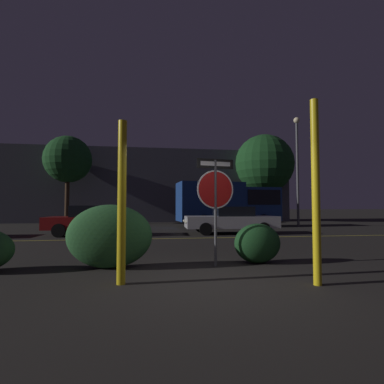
{
  "coord_description": "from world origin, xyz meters",
  "views": [
    {
      "loc": [
        -1.17,
        -5.18,
        1.35
      ],
      "look_at": [
        0.25,
        4.42,
        1.82
      ],
      "focal_mm": 28.0,
      "sensor_mm": 36.0,
      "label": 1
    }
  ],
  "objects_px": {
    "passing_car_1": "(94,220)",
    "street_lamp": "(297,160)",
    "yellow_pole_left": "(122,201)",
    "tree_1": "(264,164)",
    "tree_0": "(68,160)",
    "delivery_truck": "(230,202)",
    "stop_sign": "(215,190)",
    "hedge_bush_1": "(110,236)",
    "yellow_pole_right": "(316,191)",
    "passing_car_2": "(231,220)",
    "hedge_bush_2": "(257,243)"
  },
  "relations": [
    {
      "from": "hedge_bush_1",
      "to": "hedge_bush_2",
      "type": "bearing_deg",
      "value": 1.61
    },
    {
      "from": "hedge_bush_1",
      "to": "passing_car_2",
      "type": "height_order",
      "value": "hedge_bush_1"
    },
    {
      "from": "street_lamp",
      "to": "yellow_pole_right",
      "type": "bearing_deg",
      "value": -116.85
    },
    {
      "from": "passing_car_2",
      "to": "yellow_pole_right",
      "type": "bearing_deg",
      "value": 175.25
    },
    {
      "from": "hedge_bush_2",
      "to": "tree_0",
      "type": "bearing_deg",
      "value": 117.12
    },
    {
      "from": "passing_car_1",
      "to": "tree_1",
      "type": "height_order",
      "value": "tree_1"
    },
    {
      "from": "yellow_pole_right",
      "to": "tree_0",
      "type": "relative_size",
      "value": 0.48
    },
    {
      "from": "yellow_pole_right",
      "to": "tree_1",
      "type": "distance_m",
      "value": 22.09
    },
    {
      "from": "yellow_pole_right",
      "to": "street_lamp",
      "type": "relative_size",
      "value": 0.44
    },
    {
      "from": "yellow_pole_right",
      "to": "street_lamp",
      "type": "bearing_deg",
      "value": 63.15
    },
    {
      "from": "hedge_bush_2",
      "to": "delivery_truck",
      "type": "xyz_separation_m",
      "value": [
        2.84,
        12.53,
        1.15
      ]
    },
    {
      "from": "yellow_pole_left",
      "to": "passing_car_2",
      "type": "xyz_separation_m",
      "value": [
        4.57,
        9.11,
        -0.76
      ]
    },
    {
      "from": "passing_car_2",
      "to": "delivery_truck",
      "type": "xyz_separation_m",
      "value": [
        1.32,
        4.92,
        0.94
      ]
    },
    {
      "from": "stop_sign",
      "to": "yellow_pole_left",
      "type": "distance_m",
      "value": 2.39
    },
    {
      "from": "yellow_pole_left",
      "to": "tree_0",
      "type": "distance_m",
      "value": 19.56
    },
    {
      "from": "hedge_bush_1",
      "to": "passing_car_1",
      "type": "bearing_deg",
      "value": 102.06
    },
    {
      "from": "yellow_pole_right",
      "to": "passing_car_2",
      "type": "relative_size",
      "value": 0.7
    },
    {
      "from": "hedge_bush_1",
      "to": "tree_0",
      "type": "relative_size",
      "value": 0.27
    },
    {
      "from": "yellow_pole_right",
      "to": "passing_car_1",
      "type": "xyz_separation_m",
      "value": [
        -5.37,
        9.72,
        -0.93
      ]
    },
    {
      "from": "passing_car_1",
      "to": "tree_1",
      "type": "relative_size",
      "value": 0.58
    },
    {
      "from": "yellow_pole_left",
      "to": "hedge_bush_2",
      "type": "distance_m",
      "value": 3.54
    },
    {
      "from": "stop_sign",
      "to": "passing_car_1",
      "type": "bearing_deg",
      "value": 108.6
    },
    {
      "from": "passing_car_2",
      "to": "hedge_bush_2",
      "type": "bearing_deg",
      "value": 171.17
    },
    {
      "from": "hedge_bush_1",
      "to": "street_lamp",
      "type": "bearing_deg",
      "value": 47.87
    },
    {
      "from": "hedge_bush_2",
      "to": "tree_0",
      "type": "xyz_separation_m",
      "value": [
        -8.66,
        16.9,
        4.45
      ]
    },
    {
      "from": "yellow_pole_right",
      "to": "street_lamp",
      "type": "height_order",
      "value": "street_lamp"
    },
    {
      "from": "delivery_truck",
      "to": "yellow_pole_right",
      "type": "bearing_deg",
      "value": -14.32
    },
    {
      "from": "passing_car_1",
      "to": "street_lamp",
      "type": "height_order",
      "value": "street_lamp"
    },
    {
      "from": "passing_car_1",
      "to": "passing_car_2",
      "type": "height_order",
      "value": "passing_car_1"
    },
    {
      "from": "stop_sign",
      "to": "tree_0",
      "type": "relative_size",
      "value": 0.36
    },
    {
      "from": "yellow_pole_left",
      "to": "street_lamp",
      "type": "relative_size",
      "value": 0.39
    },
    {
      "from": "passing_car_1",
      "to": "tree_0",
      "type": "relative_size",
      "value": 0.67
    },
    {
      "from": "stop_sign",
      "to": "tree_0",
      "type": "bearing_deg",
      "value": 105.51
    },
    {
      "from": "passing_car_2",
      "to": "tree_1",
      "type": "relative_size",
      "value": 0.6
    },
    {
      "from": "passing_car_1",
      "to": "street_lamp",
      "type": "relative_size",
      "value": 0.61
    },
    {
      "from": "passing_car_2",
      "to": "street_lamp",
      "type": "xyz_separation_m",
      "value": [
        5.76,
        4.12,
        3.8
      ]
    },
    {
      "from": "tree_1",
      "to": "delivery_truck",
      "type": "bearing_deg",
      "value": -129.23
    },
    {
      "from": "hedge_bush_1",
      "to": "hedge_bush_2",
      "type": "distance_m",
      "value": 3.43
    },
    {
      "from": "delivery_truck",
      "to": "tree_0",
      "type": "bearing_deg",
      "value": -115.28
    },
    {
      "from": "street_lamp",
      "to": "tree_0",
      "type": "distance_m",
      "value": 16.76
    },
    {
      "from": "hedge_bush_2",
      "to": "street_lamp",
      "type": "xyz_separation_m",
      "value": [
        7.28,
        11.73,
        4.01
      ]
    },
    {
      "from": "yellow_pole_left",
      "to": "tree_0",
      "type": "bearing_deg",
      "value": 106.93
    },
    {
      "from": "passing_car_1",
      "to": "hedge_bush_2",
      "type": "bearing_deg",
      "value": 36.94
    },
    {
      "from": "yellow_pole_left",
      "to": "tree_1",
      "type": "relative_size",
      "value": 0.37
    },
    {
      "from": "tree_0",
      "to": "hedge_bush_1",
      "type": "bearing_deg",
      "value": -72.87
    },
    {
      "from": "delivery_truck",
      "to": "tree_0",
      "type": "relative_size",
      "value": 1.02
    },
    {
      "from": "street_lamp",
      "to": "tree_1",
      "type": "relative_size",
      "value": 0.95
    },
    {
      "from": "passing_car_1",
      "to": "delivery_truck",
      "type": "xyz_separation_m",
      "value": [
        7.91,
        4.87,
        0.93
      ]
    },
    {
      "from": "hedge_bush_2",
      "to": "delivery_truck",
      "type": "height_order",
      "value": "delivery_truck"
    },
    {
      "from": "yellow_pole_left",
      "to": "delivery_truck",
      "type": "bearing_deg",
      "value": 67.23
    }
  ]
}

